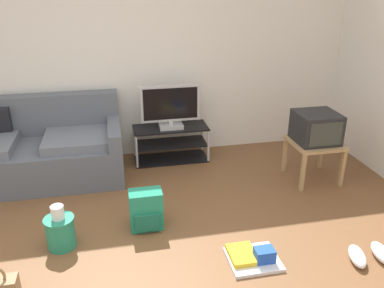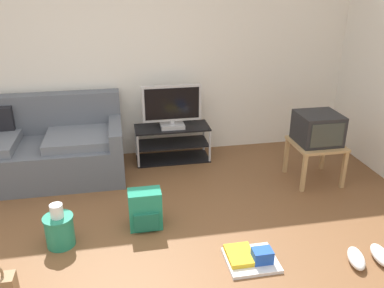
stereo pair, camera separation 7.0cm
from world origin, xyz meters
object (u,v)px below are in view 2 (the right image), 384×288
object	(u,v)px
sneakers_pair	(368,257)
floor_tray	(251,258)
side_table	(316,149)
crt_tv	(318,128)
tv_stand	(172,143)
backpack	(145,210)
flat_tv	(172,107)
couch	(35,150)
cleaning_bucket	(59,228)

from	to	relation	value
sneakers_pair	floor_tray	distance (m)	0.97
side_table	crt_tv	distance (m)	0.24
tv_stand	side_table	size ratio (longest dim) A/B	1.73
tv_stand	crt_tv	size ratio (longest dim) A/B	2.04
sneakers_pair	crt_tv	bearing A→B (deg)	81.94
side_table	backpack	xyz separation A→B (m)	(-1.96, -0.58, -0.20)
side_table	floor_tray	distance (m)	1.73
sneakers_pair	tv_stand	bearing A→B (deg)	119.86
tv_stand	backpack	xyz separation A→B (m)	(-0.46, -1.43, -0.04)
side_table	crt_tv	size ratio (longest dim) A/B	1.18
tv_stand	flat_tv	xyz separation A→B (m)	(-0.00, -0.02, 0.48)
couch	crt_tv	bearing A→B (deg)	-12.08
flat_tv	crt_tv	size ratio (longest dim) A/B	1.59
tv_stand	sneakers_pair	bearing A→B (deg)	-60.14
flat_tv	crt_tv	distance (m)	1.71
backpack	crt_tv	bearing A→B (deg)	39.79
side_table	floor_tray	bearing A→B (deg)	-132.90
tv_stand	side_table	xyz separation A→B (m)	(1.50, -0.85, 0.17)
cleaning_bucket	floor_tray	world-z (taller)	cleaning_bucket
tv_stand	cleaning_bucket	bearing A→B (deg)	-127.72
flat_tv	sneakers_pair	xyz separation A→B (m)	(1.30, -2.24, -0.66)
backpack	flat_tv	bearing A→B (deg)	94.77
cleaning_bucket	sneakers_pair	world-z (taller)	cleaning_bucket
backpack	cleaning_bucket	bearing A→B (deg)	-147.01
floor_tray	couch	bearing A→B (deg)	135.52
tv_stand	sneakers_pair	distance (m)	2.62
couch	flat_tv	world-z (taller)	flat_tv
tv_stand	crt_tv	distance (m)	1.76
backpack	floor_tray	bearing A→B (deg)	-16.64
cleaning_bucket	flat_tv	bearing A→B (deg)	51.88
tv_stand	crt_tv	world-z (taller)	crt_tv
tv_stand	sneakers_pair	world-z (taller)	tv_stand
flat_tv	backpack	size ratio (longest dim) A/B	1.90
floor_tray	sneakers_pair	bearing A→B (deg)	-10.27
crt_tv	floor_tray	distance (m)	1.81
couch	cleaning_bucket	bearing A→B (deg)	-73.73
crt_tv	sneakers_pair	size ratio (longest dim) A/B	1.09
sneakers_pair	cleaning_bucket	bearing A→B (deg)	164.39
backpack	floor_tray	xyz separation A→B (m)	(0.80, -0.66, -0.14)
side_table	sneakers_pair	world-z (taller)	side_table
tv_stand	floor_tray	xyz separation A→B (m)	(0.35, -2.09, -0.18)
crt_tv	backpack	world-z (taller)	crt_tv
tv_stand	cleaning_bucket	size ratio (longest dim) A/B	2.28
crt_tv	sneakers_pair	bearing A→B (deg)	-98.06
tv_stand	floor_tray	distance (m)	2.13
couch	cleaning_bucket	xyz separation A→B (m)	(0.41, -1.40, -0.17)
crt_tv	cleaning_bucket	distance (m)	2.85
crt_tv	cleaning_bucket	size ratio (longest dim) A/B	1.12
side_table	sneakers_pair	xyz separation A→B (m)	(-0.20, -1.42, -0.34)
couch	cleaning_bucket	size ratio (longest dim) A/B	4.92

